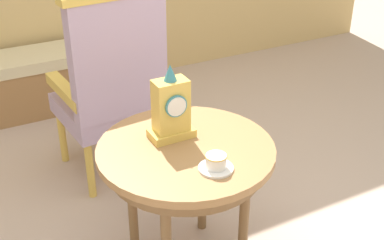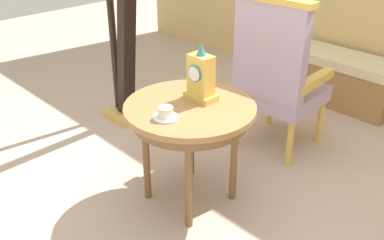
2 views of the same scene
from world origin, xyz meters
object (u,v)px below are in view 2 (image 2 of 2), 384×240
at_px(mantel_clock, 201,77).
at_px(window_bench, 340,79).
at_px(side_table, 190,117).
at_px(armchair, 277,74).
at_px(harp, 122,30).
at_px(teacup_left, 165,113).

bearing_deg(mantel_clock, window_bench, 92.46).
bearing_deg(side_table, window_bench, 92.82).
relative_size(mantel_clock, armchair, 0.29).
bearing_deg(harp, armchair, 23.97).
xyz_separation_m(teacup_left, window_bench, (-0.12, 2.14, -0.45)).
distance_m(teacup_left, armchair, 1.05).
xyz_separation_m(teacup_left, mantel_clock, (-0.04, 0.30, 0.11)).
bearing_deg(mantel_clock, side_table, -80.78).
bearing_deg(mantel_clock, harp, 166.96).
bearing_deg(side_table, harp, 162.35).
relative_size(teacup_left, armchair, 0.12).
bearing_deg(teacup_left, armchair, 92.52).
bearing_deg(armchair, window_bench, 93.97).
bearing_deg(side_table, armchair, 91.33).
height_order(mantel_clock, harp, harp).
xyz_separation_m(teacup_left, armchair, (-0.05, 1.05, -0.08)).
bearing_deg(mantel_clock, teacup_left, -81.98).
bearing_deg(armchair, mantel_clock, -89.75).
bearing_deg(armchair, side_table, -88.67).
distance_m(side_table, armchair, 0.85).
xyz_separation_m(side_table, harp, (-1.12, 0.36, 0.20)).
bearing_deg(window_bench, armchair, -86.03).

